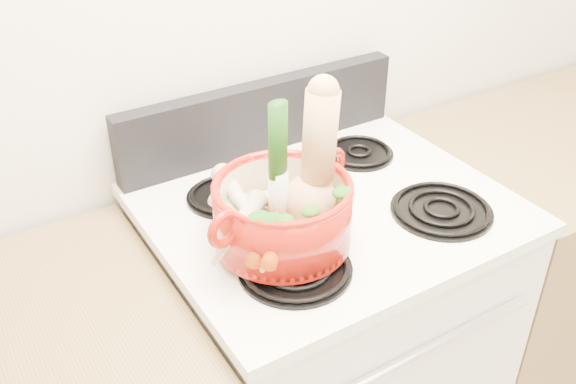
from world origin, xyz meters
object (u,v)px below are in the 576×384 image
squash (318,158)px  dutch_oven (283,214)px  leek (278,165)px  stove_body (322,356)px

squash → dutch_oven: bearing=179.1°
squash → leek: size_ratio=1.00×
squash → leek: bearing=166.8°
dutch_oven → leek: leek is taller
stove_body → dutch_oven: (-0.17, -0.09, 0.57)m
leek → dutch_oven: bearing=-110.7°
stove_body → dutch_oven: size_ratio=3.39×
stove_body → squash: 0.69m
stove_body → leek: 0.70m
dutch_oven → squash: squash is taller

